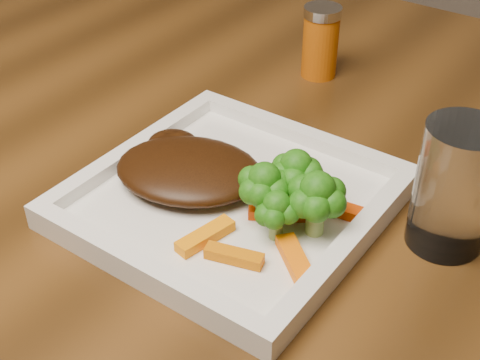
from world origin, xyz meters
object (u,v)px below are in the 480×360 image
Objects in this scene: steak at (189,170)px; drinking_glass at (454,188)px; dining_table at (241,331)px; spice_shaker at (321,42)px; plate at (232,202)px.

steak is 0.25m from drinking_glass.
drinking_glass reaches higher than steak.
spice_shaker is at bearing 82.54° from dining_table.
drinking_glass is at bearing 21.51° from plate.
spice_shaker is at bearing 139.75° from drinking_glass.
spice_shaker is (0.02, 0.14, 0.42)m from dining_table.
spice_shaker is (-0.02, 0.29, 0.02)m from steak.
spice_shaker is 0.34m from drinking_glass.
plate is 0.05m from steak.
dining_table is 13.33× the size of drinking_glass.
spice_shaker is 0.77× the size of drinking_glass.
steak reaches higher than plate.
steak is (0.04, -0.15, 0.40)m from dining_table.
steak is 0.30m from spice_shaker.
drinking_glass reaches higher than spice_shaker.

